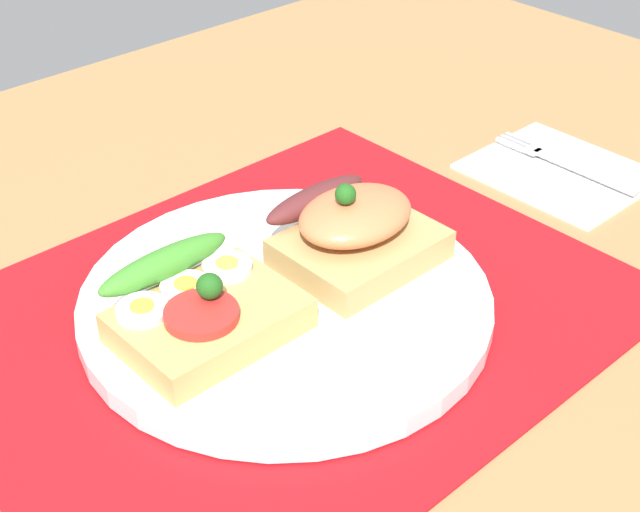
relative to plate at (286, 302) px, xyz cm
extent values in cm
cube|color=#9B7245|center=(0.00, 0.00, -2.61)|extent=(120.00, 90.00, 3.20)
cube|color=#A31117|center=(0.00, 0.00, -0.86)|extent=(42.44, 34.21, 0.30)
cylinder|color=white|center=(0.00, 0.00, 0.00)|extent=(26.52, 26.52, 1.42)
cube|color=tan|center=(-6.03, 0.06, 1.72)|extent=(10.59, 7.74, 2.03)
cylinder|color=red|center=(-6.94, -0.64, 3.04)|extent=(4.41, 4.41, 0.60)
ellipsoid|color=#3E882A|center=(-6.03, 4.33, 3.64)|extent=(9.32, 2.20, 1.80)
sphere|color=#1E5919|center=(-5.78, 0.06, 4.14)|extent=(1.60, 1.60, 1.60)
cylinder|color=white|center=(-9.20, 2.06, 2.99)|extent=(3.14, 3.14, 0.50)
cylinder|color=yellow|center=(-9.20, 2.06, 3.32)|extent=(1.41, 1.41, 0.16)
cylinder|color=white|center=(-6.03, 2.16, 2.99)|extent=(3.14, 3.14, 0.50)
cylinder|color=yellow|center=(-6.03, 2.16, 3.32)|extent=(1.41, 1.41, 0.16)
cylinder|color=white|center=(-2.85, 2.19, 2.99)|extent=(3.14, 3.14, 0.50)
cylinder|color=yellow|center=(-2.85, 2.19, 3.32)|extent=(1.41, 1.41, 0.16)
cube|color=tan|center=(6.03, -0.63, 1.72)|extent=(10.20, 7.92, 2.02)
ellipsoid|color=#E17446|center=(6.16, -0.30, 4.00)|extent=(8.36, 6.33, 2.55)
ellipsoid|color=#582324|center=(6.03, 3.73, 3.63)|extent=(8.67, 2.20, 1.80)
sphere|color=#1E5919|center=(5.23, -0.03, 5.98)|extent=(1.40, 1.40, 1.40)
cube|color=white|center=(28.73, -0.98, -0.71)|extent=(11.66, 13.36, 0.60)
cube|color=#B7B7BC|center=(29.31, -2.90, -0.25)|extent=(0.80, 9.61, 0.32)
cube|color=#B7B7BC|center=(29.31, 2.10, -0.25)|extent=(1.50, 1.20, 0.32)
cube|color=#B7B7BC|center=(28.66, 4.10, -0.25)|extent=(0.32, 2.80, 0.32)
cube|color=#B7B7BC|center=(29.31, 4.10, -0.25)|extent=(0.32, 2.80, 0.32)
cube|color=#B7B7BC|center=(29.96, 4.10, -0.25)|extent=(0.32, 2.80, 0.32)
camera|label=1|loc=(-30.44, -36.29, 35.92)|focal=51.73mm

